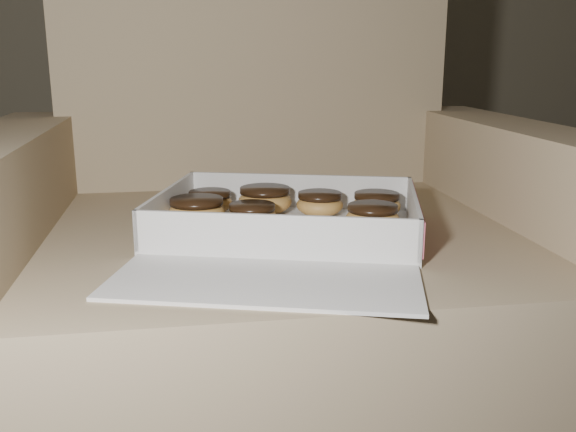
% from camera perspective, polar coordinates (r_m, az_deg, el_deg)
% --- Properties ---
extents(armchair, '(0.99, 0.84, 1.03)m').
position_cam_1_polar(armchair, '(1.16, -1.30, -6.47)').
color(armchair, '#9B8362').
rests_on(armchair, floor).
extents(bakery_box, '(0.50, 0.55, 0.07)m').
position_cam_1_polar(bakery_box, '(0.96, -0.13, -1.46)').
color(bakery_box, silver).
rests_on(bakery_box, armchair).
extents(donut_a, '(0.09, 0.09, 0.04)m').
position_cam_1_polar(donut_a, '(1.02, -8.11, 0.44)').
color(donut_a, '#CF8E48').
rests_on(donut_a, bakery_box).
extents(donut_b, '(0.08, 0.08, 0.04)m').
position_cam_1_polar(donut_b, '(1.08, 7.88, 1.07)').
color(donut_b, '#CF8E48').
rests_on(donut_b, bakery_box).
extents(donut_c, '(0.08, 0.08, 0.04)m').
position_cam_1_polar(donut_c, '(1.08, 2.84, 1.14)').
color(donut_c, '#CF8E48').
rests_on(donut_c, bakery_box).
extents(donut_d, '(0.08, 0.08, 0.04)m').
position_cam_1_polar(donut_d, '(0.99, 7.52, -0.09)').
color(donut_d, '#CF8E48').
rests_on(donut_d, bakery_box).
extents(donut_e, '(0.08, 0.08, 0.04)m').
position_cam_1_polar(donut_e, '(1.10, -6.96, 1.30)').
color(donut_e, '#CF8E48').
rests_on(donut_e, bakery_box).
extents(donut_f, '(0.09, 0.09, 0.05)m').
position_cam_1_polar(donut_f, '(1.09, -2.06, 1.47)').
color(donut_f, '#CF8E48').
rests_on(donut_f, bakery_box).
extents(donut_g, '(0.08, 0.08, 0.04)m').
position_cam_1_polar(donut_g, '(1.00, -3.20, 0.07)').
color(donut_g, '#CF8E48').
rests_on(donut_g, bakery_box).
extents(crumb_a, '(0.01, 0.01, 0.00)m').
position_cam_1_polar(crumb_a, '(0.95, -1.82, -1.78)').
color(crumb_a, black).
rests_on(crumb_a, bakery_box).
extents(crumb_b, '(0.01, 0.01, 0.00)m').
position_cam_1_polar(crumb_b, '(0.96, -10.50, -1.96)').
color(crumb_b, black).
rests_on(crumb_b, bakery_box).
extents(crumb_c, '(0.01, 0.01, 0.00)m').
position_cam_1_polar(crumb_c, '(0.94, -5.87, -2.13)').
color(crumb_c, black).
rests_on(crumb_c, bakery_box).
extents(crumb_d, '(0.01, 0.01, 0.00)m').
position_cam_1_polar(crumb_d, '(0.89, 3.70, -2.92)').
color(crumb_d, black).
rests_on(crumb_d, bakery_box).
extents(crumb_e, '(0.01, 0.01, 0.00)m').
position_cam_1_polar(crumb_e, '(0.92, -4.68, -2.42)').
color(crumb_e, black).
rests_on(crumb_e, bakery_box).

